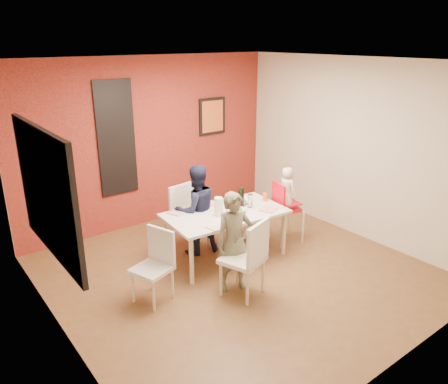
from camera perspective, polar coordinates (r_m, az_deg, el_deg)
ground at (r=5.91m, az=1.79°, el=-10.41°), size 4.50×4.50×0.00m
ceiling at (r=5.12m, az=2.13°, el=16.71°), size 4.50×4.50×0.02m
wall_back at (r=7.19m, az=-9.55°, el=6.43°), size 4.50×0.02×2.70m
wall_front at (r=4.01m, az=22.84°, el=-5.73°), size 4.50×0.02×2.70m
wall_left at (r=4.39m, az=-21.51°, el=-3.38°), size 0.02×4.50×2.70m
wall_right at (r=6.96m, az=16.51°, el=5.46°), size 0.02×4.50×2.70m
brick_accent_wall at (r=7.17m, az=-9.47°, el=6.40°), size 4.50×0.02×2.70m
picture_window_frame at (r=4.51m, az=-22.20°, el=-0.13°), size 0.05×1.70×1.30m
picture_window_pane at (r=4.51m, az=-22.02°, el=-0.09°), size 0.02×1.55×1.15m
glassblock_strip at (r=6.87m, az=-13.91°, el=6.80°), size 0.55×0.03×1.70m
glassblock_surround at (r=6.87m, az=-13.89°, el=6.79°), size 0.60×0.03×1.76m
art_print_frame at (r=7.71m, az=-1.56°, el=9.87°), size 0.54×0.03×0.64m
art_print_canvas at (r=7.70m, az=-1.49°, el=9.85°), size 0.44×0.01×0.54m
dining_table at (r=6.02m, az=0.17°, el=-3.18°), size 1.71×1.04×0.68m
chair_near at (r=5.17m, az=3.27°, el=-8.21°), size 0.57×0.57×0.98m
chair_far at (r=6.41m, az=-4.90°, el=-2.77°), size 0.49×0.49×0.94m
chair_left at (r=5.23m, az=-8.88°, el=-8.89°), size 0.51×0.51×0.87m
high_chair at (r=6.56m, az=7.87°, el=-1.90°), size 0.47×0.47×0.95m
child_near at (r=5.29m, az=1.33°, el=-6.56°), size 0.53×0.44×1.26m
child_far at (r=6.18m, az=-3.63°, el=-2.33°), size 0.72×0.60×1.31m
toddler at (r=6.47m, az=8.20°, el=0.57°), size 0.20×0.30×0.62m
plate_near_left at (r=5.54m, az=-1.14°, el=-4.57°), size 0.22×0.22×0.01m
plate_far_mid at (r=6.31m, az=-1.88°, el=-1.47°), size 0.24×0.24×0.01m
plate_near_right at (r=6.11m, az=5.79°, el=-2.28°), size 0.28×0.28×0.01m
plate_far_left at (r=6.02m, az=-6.18°, el=-2.65°), size 0.26×0.26×0.01m
salad_bowl_a at (r=5.98m, az=1.71°, el=-2.44°), size 0.28×0.28×0.05m
salad_bowl_b at (r=6.30m, az=2.29°, el=-1.27°), size 0.29×0.29×0.06m
wine_bottle at (r=6.08m, az=2.28°, el=-0.82°), size 0.08×0.08×0.30m
wine_glass_a at (r=5.80m, az=0.62°, el=-2.44°), size 0.07×0.07×0.19m
wine_glass_b at (r=6.15m, az=3.46°, el=-1.14°), size 0.07×0.07×0.19m
paper_towel_roll at (r=5.85m, az=-0.72°, el=-1.93°), size 0.11×0.11×0.25m
condiment_red at (r=6.04m, az=2.00°, el=-1.77°), size 0.04×0.04×0.15m
condiment_green at (r=6.04m, az=1.76°, el=-1.88°), size 0.03×0.03×0.13m
condiment_brown at (r=6.05m, az=1.29°, el=-1.82°), size 0.03×0.03×0.12m
sippy_cup at (r=6.42m, az=5.39°, el=-0.66°), size 0.07×0.07×0.12m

